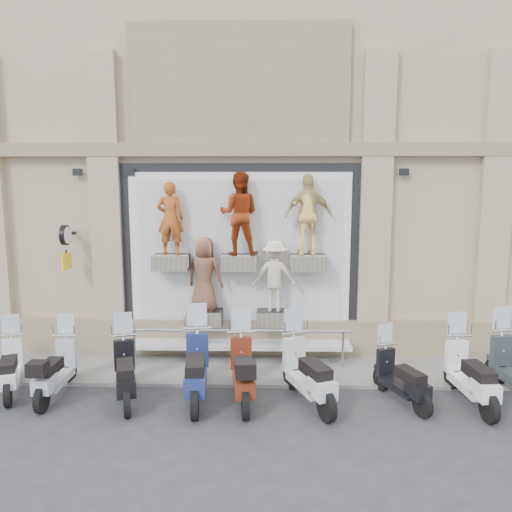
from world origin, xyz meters
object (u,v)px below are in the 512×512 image
at_px(scooter_h, 402,368).
at_px(scooter_i, 471,363).
at_px(scooter_f, 243,359).
at_px(scooter_b, 9,358).
at_px(scooter_c, 55,360).
at_px(scooter_g, 308,361).
at_px(clock_sign_bracket, 66,242).
at_px(scooter_e, 196,357).
at_px(guard_rail, 238,350).
at_px(scooter_d, 125,361).

height_order(scooter_h, scooter_i, scooter_i).
bearing_deg(scooter_f, scooter_b, 170.93).
xyz_separation_m(scooter_c, scooter_g, (4.85, -0.19, 0.09)).
relative_size(scooter_h, scooter_i, 0.86).
relative_size(scooter_c, scooter_i, 0.93).
xyz_separation_m(scooter_g, scooter_h, (1.76, 0.07, -0.15)).
height_order(scooter_f, scooter_h, scooter_f).
xyz_separation_m(scooter_b, scooter_f, (4.60, -0.24, 0.10)).
relative_size(clock_sign_bracket, scooter_f, 0.50).
distance_m(clock_sign_bracket, scooter_g, 6.04).
relative_size(clock_sign_bracket, scooter_e, 0.48).
bearing_deg(guard_rail, scooter_h, -26.67).
xyz_separation_m(scooter_f, scooter_i, (4.25, -0.06, -0.02)).
distance_m(scooter_b, scooter_d, 2.37).
xyz_separation_m(scooter_b, scooter_e, (3.71, -0.23, 0.14)).
bearing_deg(scooter_i, scooter_b, 173.42).
bearing_deg(scooter_h, scooter_e, 157.50).
height_order(scooter_c, scooter_h, scooter_c).
distance_m(scooter_b, scooter_f, 4.60).
bearing_deg(clock_sign_bracket, scooter_c, -76.78).
distance_m(scooter_g, scooter_h, 1.77).
height_order(guard_rail, scooter_h, scooter_h).
distance_m(guard_rail, scooter_b, 4.62).
height_order(scooter_b, scooter_c, scooter_c).
distance_m(scooter_d, scooter_i, 6.49).
distance_m(scooter_c, scooter_i, 7.88).
height_order(guard_rail, scooter_c, scooter_c).
bearing_deg(scooter_i, scooter_f, 174.61).
relative_size(scooter_b, scooter_f, 0.88).
height_order(guard_rail, clock_sign_bracket, clock_sign_bracket).
bearing_deg(clock_sign_bracket, scooter_e, -32.30).
relative_size(scooter_d, scooter_e, 0.90).
bearing_deg(scooter_h, scooter_d, 158.13).
bearing_deg(scooter_c, scooter_h, -1.71).
bearing_deg(scooter_e, scooter_i, -6.38).
xyz_separation_m(scooter_b, scooter_c, (0.97, -0.15, 0.02)).
relative_size(scooter_g, scooter_h, 1.21).
distance_m(scooter_c, scooter_f, 3.63).
xyz_separation_m(scooter_d, scooter_i, (6.49, -0.02, 0.03)).
relative_size(clock_sign_bracket, scooter_c, 0.55).
height_order(clock_sign_bracket, scooter_i, clock_sign_bracket).
height_order(clock_sign_bracket, scooter_d, clock_sign_bracket).
height_order(scooter_c, scooter_e, scooter_e).
distance_m(scooter_d, scooter_h, 5.22).
relative_size(scooter_f, scooter_i, 1.02).
bearing_deg(scooter_h, clock_sign_bracket, 141.86).
relative_size(guard_rail, scooter_d, 2.63).
relative_size(scooter_e, scooter_h, 1.24).
bearing_deg(scooter_e, scooter_h, -6.22).
xyz_separation_m(scooter_f, scooter_h, (2.98, -0.03, -0.13)).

